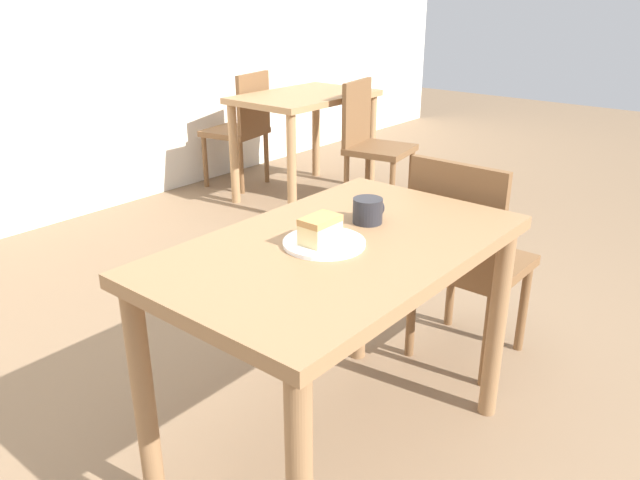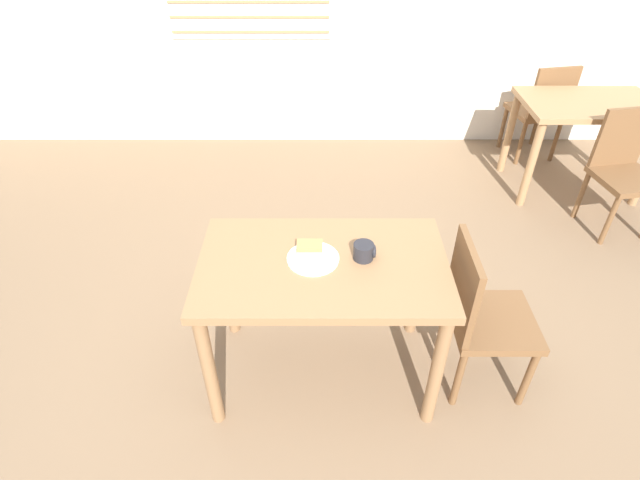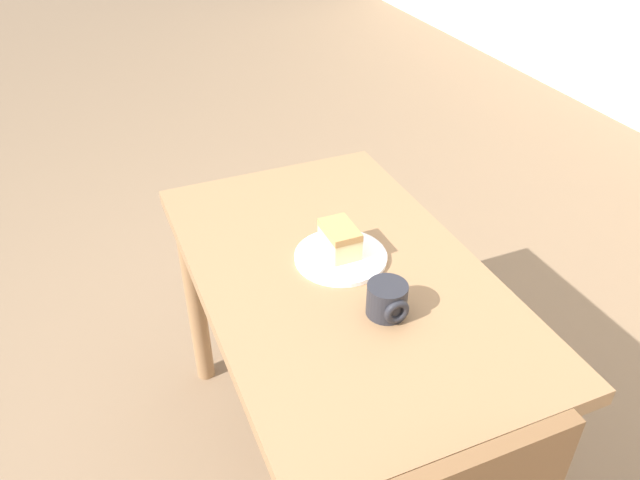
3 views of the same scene
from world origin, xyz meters
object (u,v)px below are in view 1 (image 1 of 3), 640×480
chair_near_window (466,256)px  cake_slice (320,229)px  chair_far_corner (372,141)px  plate (324,243)px  dining_table_far (305,112)px  dining_table_near (339,279)px  coffee_mug (368,210)px  chair_far_opposite (242,126)px

chair_near_window → cake_slice: size_ratio=7.51×
chair_near_window → chair_far_corner: same height
chair_far_corner → cake_slice: bearing=-158.4°
plate → dining_table_far: bearing=42.0°
dining_table_near → cake_slice: size_ratio=9.86×
chair_near_window → plate: (-0.78, 0.06, 0.29)m
dining_table_near → coffee_mug: bearing=9.5°
dining_table_far → chair_far_opposite: chair_far_opposite is taller
dining_table_far → chair_near_window: chair_near_window is taller
dining_table_near → chair_far_corner: size_ratio=1.31×
chair_far_opposite → cake_slice: 3.00m
chair_far_opposite → dining_table_near: bearing=41.2°
dining_table_near → dining_table_far: (1.96, 1.83, -0.02)m
chair_far_corner → plate: chair_far_corner is taller
dining_table_far → chair_near_window: size_ratio=1.16×
dining_table_near → chair_far_corner: bearing=32.9°
chair_far_corner → cake_slice: 2.50m
dining_table_far → cake_slice: 2.71m
dining_table_far → plate: 2.70m
plate → chair_far_corner: bearing=31.9°
chair_far_opposite → coffee_mug: chair_far_opposite is taller
chair_far_opposite → plate: chair_far_opposite is taller
chair_far_corner → chair_near_window: bearing=-144.1°
dining_table_near → chair_far_opposite: bearing=51.7°
chair_far_opposite → plate: bearing=40.3°
chair_near_window → chair_far_opposite: (1.10, 2.36, 0.00)m
chair_near_window → chair_far_corner: 1.89m
coffee_mug → dining_table_far: bearing=45.2°
chair_far_corner → chair_far_opposite: 1.03m
chair_far_corner → coffee_mug: bearing=-155.4°
dining_table_near → cake_slice: (-0.06, 0.02, 0.16)m
chair_far_opposite → cake_slice: chair_far_opposite is taller
chair_near_window → coffee_mug: chair_near_window is taller
chair_near_window → plate: 0.83m
plate → chair_far_opposite: bearing=50.8°
coffee_mug → chair_far_corner: bearing=34.7°
dining_table_near → cake_slice: bearing=158.8°
dining_table_far → chair_far_corner: chair_far_corner is taller
dining_table_near → coffee_mug: size_ratio=11.16×
cake_slice → coffee_mug: bearing=1.9°
dining_table_far → dining_table_near: bearing=-137.0°
chair_far_opposite → plate: (-1.88, -2.31, 0.29)m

